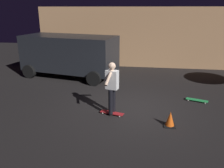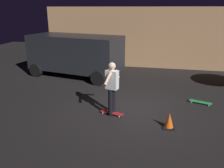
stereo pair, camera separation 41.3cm
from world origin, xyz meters
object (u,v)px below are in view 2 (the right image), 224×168
parked_van (75,53)px  skateboard_ridden (112,113)px  skateboard_spare (200,102)px  traffic_cone (169,121)px  skater (112,84)px

parked_van → skateboard_ridden: 5.08m
skateboard_spare → parked_van: bearing=155.6°
traffic_cone → skater: bearing=163.9°
skateboard_spare → skater: 3.49m
skateboard_spare → skater: skater is taller
parked_van → skater: parked_van is taller
parked_van → skateboard_spare: (5.71, -2.60, -1.11)m
parked_van → traffic_cone: parked_van is taller
skater → traffic_cone: 2.04m
skater → parked_van: bearing=123.6°
skater → traffic_cone: (1.79, -0.52, -0.83)m
skateboard_ridden → traffic_cone: bearing=-16.1°
traffic_cone → skateboard_spare: bearing=60.3°
skateboard_ridden → parked_van: bearing=123.6°
parked_van → skateboard_ridden: parked_van is taller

